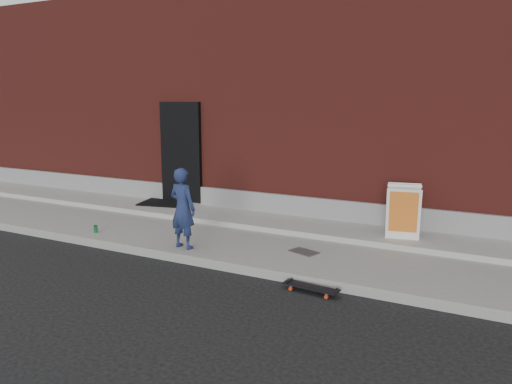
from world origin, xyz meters
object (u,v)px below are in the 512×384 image
Objects in this scene: skateboard at (311,287)px; soda_can at (96,229)px; child at (183,208)px; pizza_sign at (403,211)px.

soda_can reaches higher than skateboard.
child is 3.73m from pizza_sign.
child reaches higher than pizza_sign.
skateboard is 5.90× the size of soda_can.
child reaches higher than skateboard.
soda_can is at bearing 173.21° from skateboard.
skateboard is (2.47, -0.51, -0.75)m from child.
skateboard is at bearing -106.70° from pizza_sign.
soda_can is at bearing -160.05° from pizza_sign.
pizza_sign is at bearing 19.95° from soda_can.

